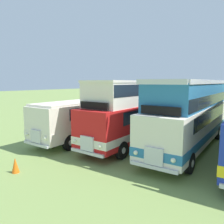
# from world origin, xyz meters

# --- Properties ---
(ground_plane) EXTENTS (200.00, 200.00, 0.00)m
(ground_plane) POSITION_xyz_m (0.00, 0.00, 0.00)
(ground_plane) COLOR #7A934C
(bus_first_in_row) EXTENTS (2.67, 11.47, 2.99)m
(bus_first_in_row) POSITION_xyz_m (-7.40, -0.31, 1.76)
(bus_first_in_row) COLOR silver
(bus_first_in_row) RESTS_ON ground
(bus_second_in_row) EXTENTS (2.76, 11.02, 4.49)m
(bus_second_in_row) POSITION_xyz_m (-3.70, 0.10, 2.47)
(bus_second_in_row) COLOR red
(bus_second_in_row) RESTS_ON ground
(bus_third_in_row) EXTENTS (2.63, 11.36, 4.52)m
(bus_third_in_row) POSITION_xyz_m (-0.00, 0.42, 2.36)
(bus_third_in_row) COLOR silver
(bus_third_in_row) RESTS_ON ground
(cone_near_end) EXTENTS (0.36, 0.36, 0.75)m
(cone_near_end) POSITION_xyz_m (-5.84, -8.43, 0.37)
(cone_near_end) COLOR orange
(cone_near_end) RESTS_ON ground
(rope_fence_line) EXTENTS (20.87, 0.08, 1.05)m
(rope_fence_line) POSITION_xyz_m (0.00, 11.45, 0.69)
(rope_fence_line) COLOR #8C704C
(rope_fence_line) RESTS_ON ground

